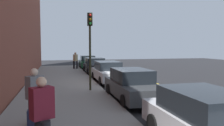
% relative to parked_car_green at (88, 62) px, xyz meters
% --- Properties ---
extents(ground_plane, '(56.00, 56.00, 0.00)m').
position_rel_parked_car_green_xyz_m(ground_plane, '(11.20, 0.06, -0.76)').
color(ground_plane, black).
extents(sidewalk, '(28.00, 4.60, 0.15)m').
position_rel_parked_car_green_xyz_m(sidewalk, '(11.20, -3.24, -0.68)').
color(sidewalk, gray).
rests_on(sidewalk, ground).
extents(lane_stripe_centre, '(28.00, 0.14, 0.01)m').
position_rel_parked_car_green_xyz_m(lane_stripe_centre, '(11.20, 3.26, -0.75)').
color(lane_stripe_centre, gold).
rests_on(lane_stripe_centre, ground).
extents(parked_car_green, '(4.23, 1.99, 1.51)m').
position_rel_parked_car_green_xyz_m(parked_car_green, '(0.00, 0.00, 0.00)').
color(parked_car_green, black).
rests_on(parked_car_green, ground).
extents(parked_car_black, '(4.12, 1.93, 1.51)m').
position_rel_parked_car_green_xyz_m(parked_car_black, '(5.43, -0.03, -0.00)').
color(parked_car_black, black).
rests_on(parked_car_black, ground).
extents(parked_car_white, '(4.44, 1.95, 1.51)m').
position_rel_parked_car_green_xyz_m(parked_car_white, '(10.71, 0.08, 0.00)').
color(parked_car_white, black).
rests_on(parked_car_white, ground).
extents(parked_car_charcoal, '(4.32, 1.93, 1.51)m').
position_rel_parked_car_green_xyz_m(parked_car_charcoal, '(16.42, -0.02, 0.00)').
color(parked_car_charcoal, black).
rests_on(parked_car_charcoal, ground).
extents(parked_car_silver, '(4.44, 1.91, 1.51)m').
position_rel_parked_car_green_xyz_m(parked_car_silver, '(21.88, 0.06, 0.00)').
color(parked_car_silver, black).
rests_on(parked_car_silver, ground).
extents(pedestrian_tan_coat, '(0.58, 0.54, 1.81)m').
position_rel_parked_car_green_xyz_m(pedestrian_tan_coat, '(1.60, -1.56, 0.36)').
color(pedestrian_tan_coat, black).
rests_on(pedestrian_tan_coat, sidewalk).
extents(pedestrian_burgundy_coat, '(0.55, 0.57, 1.79)m').
position_rel_parked_car_green_xyz_m(pedestrian_burgundy_coat, '(21.34, -3.87, 0.35)').
color(pedestrian_burgundy_coat, black).
rests_on(pedestrian_burgundy_coat, sidewalk).
extents(pedestrian_grey_coat, '(0.54, 0.57, 1.79)m').
position_rel_parked_car_green_xyz_m(pedestrian_grey_coat, '(19.27, -4.21, 0.35)').
color(pedestrian_grey_coat, black).
rests_on(pedestrian_grey_coat, sidewalk).
extents(traffic_light_pole, '(0.35, 0.26, 4.30)m').
position_rel_parked_car_green_xyz_m(traffic_light_pole, '(14.08, -1.72, 2.31)').
color(traffic_light_pole, '#2D2D19').
rests_on(traffic_light_pole, sidewalk).
extents(rolling_suitcase, '(0.34, 0.22, 0.97)m').
position_rel_parked_car_green_xyz_m(rolling_suitcase, '(19.72, -4.27, -0.30)').
color(rolling_suitcase, '#191E38').
rests_on(rolling_suitcase, sidewalk).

